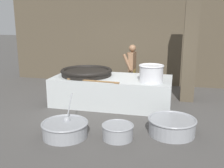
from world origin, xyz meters
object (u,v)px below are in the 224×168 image
object	(u,v)px
stock_pot	(151,73)
cook	(132,68)
giant_wok_near	(87,72)
prep_bowl_meat	(118,131)
prep_bowl_extra	(172,125)
prep_bowl_vegetables	(65,128)

from	to	relation	value
stock_pot	cook	world-z (taller)	cook
giant_wok_near	cook	bearing A→B (deg)	44.90
prep_bowl_meat	prep_bowl_extra	bearing A→B (deg)	24.76
cook	prep_bowl_extra	xyz separation A→B (m)	(1.33, -2.81, -0.66)
stock_pot	prep_bowl_meat	size ratio (longest dim) A/B	0.99
cook	prep_bowl_vegetables	bearing A→B (deg)	80.88
cook	giant_wok_near	bearing A→B (deg)	48.69
giant_wok_near	prep_bowl_vegetables	distance (m)	2.46
stock_pot	prep_bowl_extra	size ratio (longest dim) A/B	0.64
giant_wok_near	prep_bowl_meat	world-z (taller)	giant_wok_near
giant_wok_near	cook	distance (m)	1.58
giant_wok_near	prep_bowl_extra	bearing A→B (deg)	-34.78
prep_bowl_vegetables	prep_bowl_extra	world-z (taller)	prep_bowl_vegetables
stock_pot	prep_bowl_meat	world-z (taller)	stock_pot
prep_bowl_meat	prep_bowl_vegetables	bearing A→B (deg)	-171.98
prep_bowl_vegetables	prep_bowl_extra	size ratio (longest dim) A/B	1.23
prep_bowl_extra	stock_pot	bearing A→B (deg)	113.30
cook	prep_bowl_meat	world-z (taller)	cook
prep_bowl_meat	cook	bearing A→B (deg)	94.82
prep_bowl_vegetables	giant_wok_near	bearing A→B (deg)	98.05
stock_pot	prep_bowl_extra	world-z (taller)	stock_pot
cook	prep_bowl_vegetables	size ratio (longest dim) A/B	1.28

